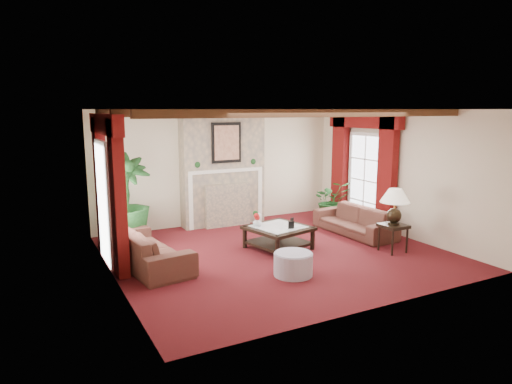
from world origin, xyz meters
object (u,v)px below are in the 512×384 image
sofa_right (355,216)px  potted_palm (125,220)px  coffee_table (278,238)px  sofa_left (147,242)px  side_table (393,238)px  ottoman (293,264)px

sofa_right → potted_palm: bearing=-109.6°
coffee_table → potted_palm: bearing=134.7°
sofa_left → coffee_table: bearing=-102.6°
sofa_right → coffee_table: size_ratio=1.87×
potted_palm → coffee_table: potted_palm is taller
sofa_left → side_table: sofa_left is taller
sofa_right → coffee_table: 2.04m
sofa_left → coffee_table: (2.53, -0.22, -0.21)m
coffee_table → sofa_left: bearing=161.9°
potted_palm → ottoman: bearing=-55.5°
sofa_right → coffee_table: (-2.03, -0.17, -0.17)m
potted_palm → ottoman: size_ratio=3.15×
potted_palm → side_table: potted_palm is taller
sofa_left → coffee_table: 2.54m
sofa_left → sofa_right: (4.55, -0.05, -0.04)m
potted_palm → side_table: bearing=-32.4°
sofa_left → sofa_right: 4.55m
side_table → ottoman: size_ratio=0.84×
sofa_left → sofa_right: sofa_left is taller
sofa_left → ottoman: bearing=-136.4°
sofa_left → potted_palm: (-0.08, 1.42, 0.09)m
potted_palm → coffee_table: bearing=-32.2°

